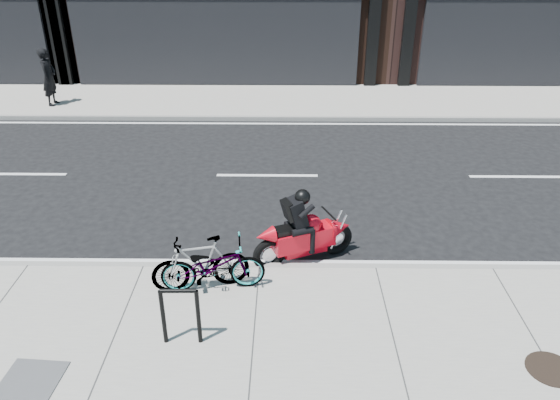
{
  "coord_description": "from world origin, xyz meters",
  "views": [
    {
      "loc": [
        0.45,
        -9.76,
        5.48
      ],
      "look_at": [
        0.34,
        -0.98,
        0.9
      ],
      "focal_mm": 35.0,
      "sensor_mm": 36.0,
      "label": 1
    }
  ],
  "objects_px": {
    "bike_rack": "(180,311)",
    "utility_grate": "(30,381)",
    "manhole_cover": "(551,369)",
    "bicycle_rear": "(200,264)",
    "bicycle_front": "(213,266)",
    "motorcycle": "(308,232)",
    "pedestrian": "(49,77)"
  },
  "relations": [
    {
      "from": "bicycle_rear",
      "to": "utility_grate",
      "type": "relative_size",
      "value": 2.08
    },
    {
      "from": "bike_rack",
      "to": "bicycle_front",
      "type": "relative_size",
      "value": 0.55
    },
    {
      "from": "bike_rack",
      "to": "utility_grate",
      "type": "height_order",
      "value": "bike_rack"
    },
    {
      "from": "bike_rack",
      "to": "bicycle_front",
      "type": "distance_m",
      "value": 1.29
    },
    {
      "from": "bike_rack",
      "to": "manhole_cover",
      "type": "distance_m",
      "value": 5.03
    },
    {
      "from": "bike_rack",
      "to": "manhole_cover",
      "type": "height_order",
      "value": "bike_rack"
    },
    {
      "from": "motorcycle",
      "to": "utility_grate",
      "type": "xyz_separation_m",
      "value": [
        -3.69,
        -3.07,
        -0.44
      ]
    },
    {
      "from": "bicycle_front",
      "to": "manhole_cover",
      "type": "height_order",
      "value": "bicycle_front"
    },
    {
      "from": "utility_grate",
      "to": "bicycle_front",
      "type": "bearing_deg",
      "value": 43.47
    },
    {
      "from": "manhole_cover",
      "to": "utility_grate",
      "type": "xyz_separation_m",
      "value": [
        -6.84,
        -0.3,
        0.0
      ]
    },
    {
      "from": "manhole_cover",
      "to": "bicycle_rear",
      "type": "bearing_deg",
      "value": 160.44
    },
    {
      "from": "bike_rack",
      "to": "utility_grate",
      "type": "bearing_deg",
      "value": -157.31
    },
    {
      "from": "manhole_cover",
      "to": "motorcycle",
      "type": "bearing_deg",
      "value": 138.59
    },
    {
      "from": "bike_rack",
      "to": "pedestrian",
      "type": "xyz_separation_m",
      "value": [
        -6.0,
        10.9,
        0.35
      ]
    },
    {
      "from": "bike_rack",
      "to": "manhole_cover",
      "type": "relative_size",
      "value": 1.39
    },
    {
      "from": "bicycle_front",
      "to": "bicycle_rear",
      "type": "relative_size",
      "value": 1.06
    },
    {
      "from": "pedestrian",
      "to": "utility_grate",
      "type": "height_order",
      "value": "pedestrian"
    },
    {
      "from": "motorcycle",
      "to": "manhole_cover",
      "type": "height_order",
      "value": "motorcycle"
    },
    {
      "from": "pedestrian",
      "to": "utility_grate",
      "type": "distance_m",
      "value": 12.42
    },
    {
      "from": "bicycle_front",
      "to": "pedestrian",
      "type": "distance_m",
      "value": 11.53
    },
    {
      "from": "motorcycle",
      "to": "pedestrian",
      "type": "bearing_deg",
      "value": 109.07
    },
    {
      "from": "motorcycle",
      "to": "manhole_cover",
      "type": "distance_m",
      "value": 4.22
    },
    {
      "from": "bicycle_rear",
      "to": "utility_grate",
      "type": "distance_m",
      "value": 2.85
    },
    {
      "from": "bicycle_rear",
      "to": "utility_grate",
      "type": "xyz_separation_m",
      "value": [
        -1.95,
        -2.03,
        -0.46
      ]
    },
    {
      "from": "pedestrian",
      "to": "utility_grate",
      "type": "relative_size",
      "value": 2.36
    },
    {
      "from": "motorcycle",
      "to": "pedestrian",
      "type": "xyz_separation_m",
      "value": [
        -7.84,
        8.61,
        0.43
      ]
    },
    {
      "from": "bicycle_front",
      "to": "manhole_cover",
      "type": "bearing_deg",
      "value": -117.85
    },
    {
      "from": "bicycle_front",
      "to": "utility_grate",
      "type": "relative_size",
      "value": 2.21
    },
    {
      "from": "bike_rack",
      "to": "bicycle_rear",
      "type": "xyz_separation_m",
      "value": [
        0.09,
        1.26,
        -0.07
      ]
    },
    {
      "from": "pedestrian",
      "to": "manhole_cover",
      "type": "height_order",
      "value": "pedestrian"
    },
    {
      "from": "bicycle_rear",
      "to": "motorcycle",
      "type": "relative_size",
      "value": 0.86
    },
    {
      "from": "motorcycle",
      "to": "pedestrian",
      "type": "relative_size",
      "value": 1.03
    }
  ]
}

